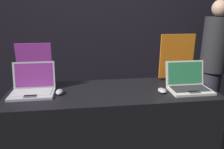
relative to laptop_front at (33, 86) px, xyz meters
The scene contains 9 objects.
wall_back 1.52m from the laptop_front, 62.78° to the left, with size 8.00×0.05×2.80m.
display_counter 0.87m from the laptop_front, ahead, with size 1.81×0.63×0.96m.
laptop_front is the anchor object (origin of this frame).
mouse_front 0.23m from the laptop_front, 13.91° to the right, with size 0.06×0.10×0.04m.
promo_stand_front 0.21m from the laptop_front, 90.00° to the left, with size 0.31×0.07×0.40m.
laptop_back 1.36m from the laptop_front, ahead, with size 0.36×0.28×0.24m.
mouse_back 1.11m from the laptop_front, ahead, with size 0.07×0.11×0.03m.
promo_stand_back 1.37m from the laptop_front, ahead, with size 0.34×0.07×0.46m.
person_bystander 2.30m from the laptop_front, 20.62° to the left, with size 0.34×0.34×1.76m.
Camera 1 is at (-0.23, -1.47, 1.68)m, focal length 35.00 mm.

